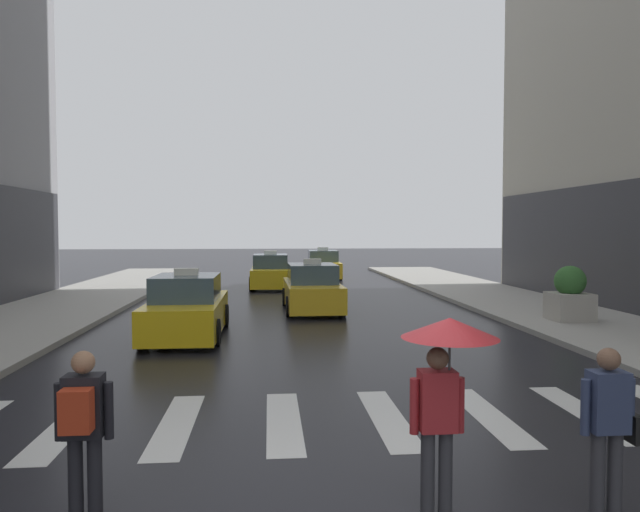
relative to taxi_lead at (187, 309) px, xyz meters
The scene contains 9 objects.
crosswalk_markings 7.64m from the taxi_lead, 65.78° to the right, with size 11.30×2.80×0.01m.
taxi_lead is the anchor object (origin of this frame).
taxi_second 5.85m from the taxi_lead, 51.70° to the left, with size 1.99×4.57×1.80m.
taxi_third 12.76m from the taxi_lead, 80.01° to the left, with size 1.97×4.56×1.80m.
taxi_fourth 18.43m from the taxi_lead, 73.55° to the left, with size 1.97×4.56×1.80m.
pedestrian_with_umbrella 10.56m from the taxi_lead, 68.46° to the right, with size 0.96×0.96×1.94m.
pedestrian_with_backpack 9.72m from the taxi_lead, 87.80° to the right, with size 0.55×0.43×1.65m.
pedestrian_with_handbag 11.38m from the taxi_lead, 61.30° to the right, with size 0.60×0.24×1.65m.
planter_mid_block 10.97m from the taxi_lead, ahead, with size 1.10×1.10×1.60m.
Camera 1 is at (-0.98, -5.37, 2.80)m, focal length 32.50 mm.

